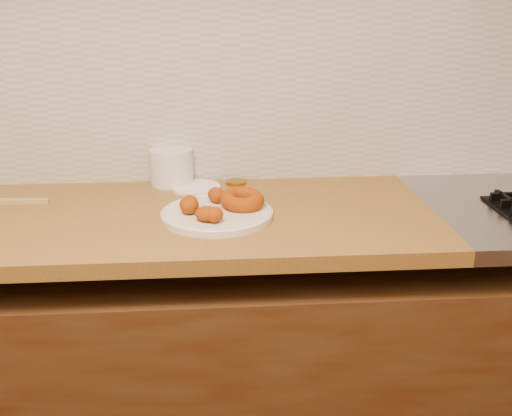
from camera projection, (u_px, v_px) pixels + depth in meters
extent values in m
cube|color=#B8A78F|center=(239.00, 29.00, 1.74)|extent=(4.00, 0.02, 2.70)
cube|color=#493319|center=(247.00, 373.00, 1.78)|extent=(3.60, 0.60, 0.77)
cube|color=#B8B3A4|center=(239.00, 82.00, 1.78)|extent=(3.60, 0.02, 0.60)
cylinder|color=silver|center=(217.00, 214.00, 1.55)|extent=(0.29, 0.29, 0.02)
torus|color=#9D3706|center=(242.00, 200.00, 1.57)|extent=(0.17, 0.17, 0.05)
ellipsoid|color=#9D3706|center=(190.00, 202.00, 1.57)|extent=(0.06, 0.06, 0.03)
ellipsoid|color=#9D3706|center=(189.00, 205.00, 1.53)|extent=(0.05, 0.06, 0.05)
ellipsoid|color=#9D3706|center=(207.00, 214.00, 1.48)|extent=(0.08, 0.08, 0.04)
ellipsoid|color=#9D3706|center=(215.00, 215.00, 1.47)|extent=(0.05, 0.06, 0.04)
ellipsoid|color=#9D3706|center=(216.00, 195.00, 1.61)|extent=(0.06, 0.06, 0.04)
cylinder|color=silver|center=(172.00, 167.00, 1.81)|extent=(0.14, 0.14, 0.11)
cylinder|color=white|center=(196.00, 187.00, 1.78)|extent=(0.16, 0.16, 0.01)
cylinder|color=#A46F16|center=(236.00, 182.00, 1.83)|extent=(0.06, 0.06, 0.01)
cube|color=tan|center=(20.00, 201.00, 1.66)|extent=(0.16, 0.03, 0.01)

